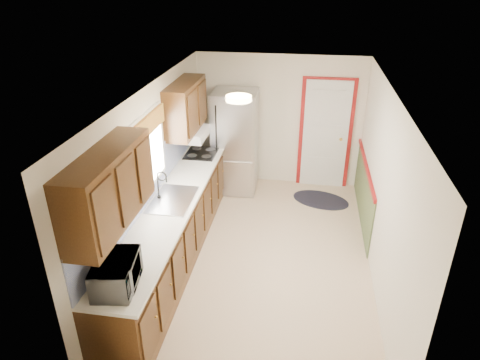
% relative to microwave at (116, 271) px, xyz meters
% --- Properties ---
extents(room_shell, '(3.20, 5.20, 2.52)m').
position_rel_microwave_xyz_m(room_shell, '(1.20, 1.95, 0.07)').
color(room_shell, beige).
rests_on(room_shell, ground).
extents(kitchen_run, '(0.63, 4.00, 2.20)m').
position_rel_microwave_xyz_m(kitchen_run, '(-0.04, 1.66, -0.32)').
color(kitchen_run, '#3A200D').
rests_on(kitchen_run, ground).
extents(back_wall_trim, '(1.12, 2.30, 2.08)m').
position_rel_microwave_xyz_m(back_wall_trim, '(2.19, 4.16, -0.24)').
color(back_wall_trim, maroon).
rests_on(back_wall_trim, ground).
extents(ceiling_fixture, '(0.30, 0.30, 0.06)m').
position_rel_microwave_xyz_m(ceiling_fixture, '(0.90, 1.75, 1.23)').
color(ceiling_fixture, '#FFD88C').
rests_on(ceiling_fixture, room_shell).
extents(microwave, '(0.39, 0.60, 0.38)m').
position_rel_microwave_xyz_m(microwave, '(0.00, 0.00, 0.00)').
color(microwave, white).
rests_on(microwave, kitchen_run).
extents(refrigerator, '(0.79, 0.78, 1.84)m').
position_rel_microwave_xyz_m(refrigerator, '(0.47, 4.00, -0.21)').
color(refrigerator, '#B7B7BC').
rests_on(refrigerator, ground).
extents(rug, '(1.15, 0.92, 0.01)m').
position_rel_microwave_xyz_m(rug, '(2.05, 3.77, -1.12)').
color(rug, black).
rests_on(rug, ground).
extents(cooktop, '(0.50, 0.60, 0.02)m').
position_rel_microwave_xyz_m(cooktop, '(0.01, 3.35, -0.18)').
color(cooktop, black).
rests_on(cooktop, kitchen_run).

